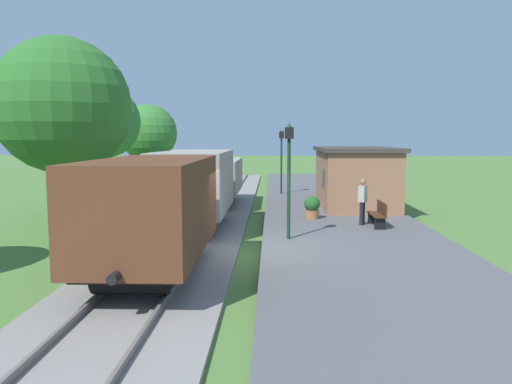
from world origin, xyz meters
TOP-DOWN VIEW (x-y plane):
  - ground_plane at (0.00, 0.00)m, footprint 160.00×160.00m
  - platform_slab at (3.20, 0.00)m, footprint 6.00×60.00m
  - track_ballast at (-2.40, 0.00)m, footprint 3.80×60.00m
  - rail_near at (-1.68, 0.00)m, footprint 0.07×60.00m
  - rail_far at (-3.12, 0.00)m, footprint 0.07×60.00m
  - freight_train at (-2.40, 3.53)m, footprint 2.50×19.40m
  - station_hut at (4.40, 9.04)m, footprint 3.50×5.80m
  - bench_near_hut at (4.39, 3.77)m, footprint 0.42×1.50m
  - bench_down_platform at (4.39, 14.34)m, footprint 0.42×1.50m
  - person_waiting at (3.87, 4.15)m, footprint 0.39×0.45m
  - potted_planter at (2.11, 5.51)m, footprint 0.64×0.64m
  - lamp_post_near at (1.04, 1.46)m, footprint 0.28×0.28m
  - lamp_post_far at (1.04, 14.33)m, footprint 0.28×0.28m
  - tree_trackside_mid at (-6.70, 2.75)m, footprint 4.66×4.66m
  - tree_trackside_far at (-8.68, 8.41)m, footprint 4.51×4.51m
  - tree_field_left at (-10.16, 17.20)m, footprint 4.59×4.59m
  - tree_field_distant at (-8.79, 23.07)m, footprint 4.30×4.30m

SIDE VIEW (x-z plane):
  - ground_plane at x=0.00m, z-range 0.00..0.00m
  - track_ballast at x=-2.40m, z-range 0.00..0.12m
  - platform_slab at x=3.20m, z-range 0.00..0.25m
  - rail_near at x=-1.68m, z-range 0.12..0.26m
  - rail_far at x=-3.12m, z-range 0.12..0.26m
  - bench_near_hut at x=4.39m, z-range 0.27..1.18m
  - bench_down_platform at x=4.39m, z-range 0.27..1.18m
  - potted_planter at x=2.11m, z-range 0.26..1.18m
  - person_waiting at x=3.87m, z-range 0.33..2.04m
  - freight_train at x=-2.40m, z-range 0.24..2.96m
  - station_hut at x=4.40m, z-range 0.26..3.04m
  - lamp_post_near at x=1.04m, z-range 0.95..4.65m
  - lamp_post_far at x=1.04m, z-range 0.95..4.65m
  - tree_field_distant at x=-8.79m, z-range 0.82..6.77m
  - tree_trackside_far at x=-8.68m, z-range 0.88..7.17m
  - tree_field_left at x=-10.16m, z-range 1.08..7.84m
  - tree_trackside_mid at x=-6.70m, z-range 1.12..8.02m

